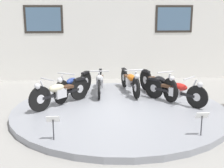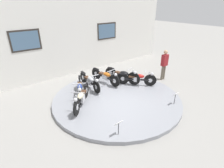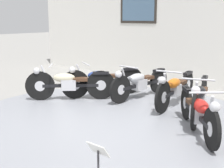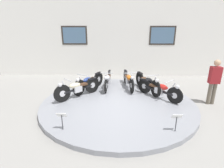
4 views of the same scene
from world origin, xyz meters
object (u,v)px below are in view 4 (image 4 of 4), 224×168
Objects in this scene: motorcycle_cream at (77,88)px; info_placard_front_centre at (177,119)px; motorcycle_silver at (108,79)px; info_placard_front_left at (62,117)px; motorcycle_orange at (129,79)px; visitor_standing at (214,80)px; motorcycle_blue at (89,82)px; motorcycle_black at (148,82)px; motorcycle_red at (160,89)px.

motorcycle_cream is 3.76m from info_placard_front_centre.
motorcycle_silver is 3.82× the size of info_placard_front_left.
motorcycle_orange is at bearing 29.90° from motorcycle_cream.
visitor_standing is at bearing -18.56° from motorcycle_silver.
visitor_standing is at bearing 46.73° from info_placard_front_centre.
motorcycle_blue is 1.08× the size of visitor_standing.
info_placard_front_centre is (2.98, 0.00, 0.00)m from info_placard_front_left.
motorcycle_black is at bearing 14.56° from motorcycle_cream.
motorcycle_blue reaches higher than motorcycle_cream.
motorcycle_cream is 2.85× the size of info_placard_front_left.
motorcycle_black is at bearing -0.03° from motorcycle_blue.
motorcycle_black is 0.80m from motorcycle_red.
info_placard_front_left is at bearing -157.23° from visitor_standing.
info_placard_front_centre is 0.31× the size of visitor_standing.
motorcycle_cream reaches higher than info_placard_front_left.
motorcycle_black reaches higher than motorcycle_cream.
info_placard_front_left is at bearing 180.00° from info_placard_front_centre.
motorcycle_blue reaches higher than info_placard_front_centre.
info_placard_front_centre is (2.72, -2.94, -0.02)m from motorcycle_blue.
motorcycle_cream is 2.85× the size of info_placard_front_centre.
motorcycle_silver is at bearing 165.40° from motorcycle_black.
info_placard_front_left is (-1.03, -3.37, -0.00)m from motorcycle_silver.
motorcycle_blue is 2.46m from motorcycle_black.
visitor_standing is (4.92, 2.07, 0.43)m from info_placard_front_left.
motorcycle_blue is at bearing -165.46° from motorcycle_orange.
info_placard_front_centre is at bearing -35.97° from motorcycle_cream.
visitor_standing reaches higher than motorcycle_orange.
motorcycle_blue is at bearing 84.99° from info_placard_front_left.
motorcycle_red is 0.88× the size of visitor_standing.
motorcycle_orange is (0.93, 0.00, 0.01)m from motorcycle_silver.
motorcycle_red is (0.34, -0.73, -0.03)m from motorcycle_black.
info_placard_front_left is (-3.05, -2.21, -0.00)m from motorcycle_red.
motorcycle_silver is 1.34× the size of motorcycle_red.
motorcycle_orange is at bearing 59.95° from info_placard_front_left.
motorcycle_cream is at bearing 178.33° from visitor_standing.
motorcycle_orange is 3.53m from info_placard_front_centre.
visitor_standing is at bearing -21.47° from motorcycle_black.
motorcycle_black is (2.78, 0.72, 0.01)m from motorcycle_cream.
motorcycle_black reaches higher than info_placard_front_centre.
motorcycle_orange is at bearing 156.19° from visitor_standing.
motorcycle_black is at bearing -30.13° from motorcycle_orange.
motorcycle_cream is at bearing -150.10° from motorcycle_orange.
motorcycle_silver is 3.82× the size of info_placard_front_centre.
motorcycle_red is at bearing -46.81° from motorcycle_orange.
info_placard_front_centre is at bearing -133.27° from visitor_standing.
motorcycle_black is (1.69, -0.44, 0.03)m from motorcycle_silver.
motorcycle_silver is at bearing 150.04° from motorcycle_red.
info_placard_front_left is (0.07, -2.21, -0.02)m from motorcycle_cream.
motorcycle_red is at bearing -0.06° from motorcycle_cream.
motorcycle_orange is 1.60m from motorcycle_red.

